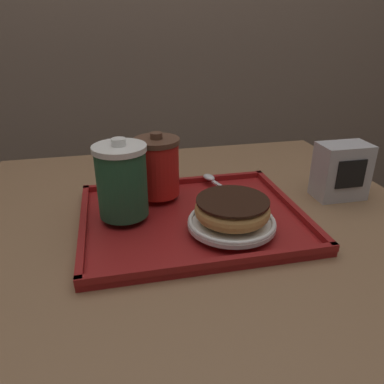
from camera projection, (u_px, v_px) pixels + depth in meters
cafe_table at (199, 293)px, 0.80m from camera, size 0.91×0.90×0.72m
serving_tray at (192, 219)px, 0.72m from camera, size 0.42×0.34×0.02m
coffee_cup_front at (122, 180)px, 0.68m from camera, size 0.10×0.10×0.15m
coffee_cup_rear at (157, 166)px, 0.76m from camera, size 0.09×0.09×0.13m
plate_with_chocolate_donut at (232, 222)px, 0.66m from camera, size 0.16×0.16×0.01m
donut_chocolate_glazed at (232, 209)px, 0.65m from camera, size 0.13×0.13×0.04m
spoon at (214, 181)px, 0.84m from camera, size 0.06×0.14×0.01m
napkin_dispenser at (341, 171)px, 0.80m from camera, size 0.11×0.07×0.12m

